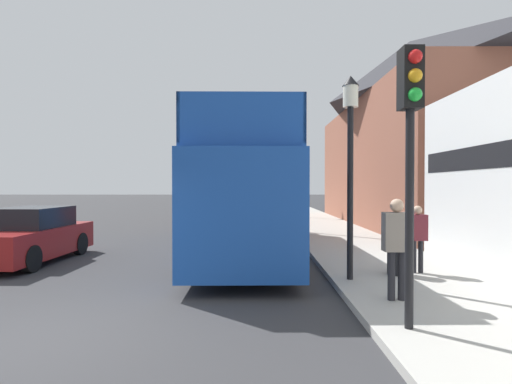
# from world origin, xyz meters

# --- Properties ---
(ground_plane) EXTENTS (144.00, 144.00, 0.00)m
(ground_plane) POSITION_xyz_m (0.00, 21.00, 0.00)
(ground_plane) COLOR #333335
(sidewalk) EXTENTS (3.50, 108.00, 0.14)m
(sidewalk) POSITION_xyz_m (6.42, 18.00, 0.07)
(sidewalk) COLOR #ADAAA3
(sidewalk) RESTS_ON ground_plane
(brick_terrace_rear) EXTENTS (6.00, 17.10, 9.79)m
(brick_terrace_rear) POSITION_xyz_m (11.17, 15.86, 4.90)
(brick_terrace_rear) COLOR #935642
(brick_terrace_rear) RESTS_ON ground_plane
(tour_bus) EXTENTS (2.70, 10.79, 3.99)m
(tour_bus) POSITION_xyz_m (2.69, 7.53, 1.85)
(tour_bus) COLOR #19479E
(tour_bus) RESTS_ON ground_plane
(parked_car_ahead_of_bus) EXTENTS (1.92, 4.60, 1.42)m
(parked_car_ahead_of_bus) POSITION_xyz_m (3.53, 16.33, 0.68)
(parked_car_ahead_of_bus) COLOR maroon
(parked_car_ahead_of_bus) RESTS_ON ground_plane
(parked_car_far_side) EXTENTS (1.89, 4.21, 1.54)m
(parked_car_far_side) POSITION_xyz_m (-3.28, 5.80, 0.72)
(parked_car_far_side) COLOR maroon
(parked_car_far_side) RESTS_ON ground_plane
(pedestrian_nearest) EXTENTS (0.47, 0.26, 1.78)m
(pedestrian_nearest) POSITION_xyz_m (5.49, 1.61, 1.21)
(pedestrian_nearest) COLOR #232328
(pedestrian_nearest) RESTS_ON sidewalk
(pedestrian_second) EXTENTS (0.41, 0.22, 1.55)m
(pedestrian_second) POSITION_xyz_m (6.74, 3.80, 1.07)
(pedestrian_second) COLOR #232328
(pedestrian_second) RESTS_ON sidewalk
(traffic_signal) EXTENTS (0.28, 0.42, 3.92)m
(traffic_signal) POSITION_xyz_m (5.18, 0.20, 3.01)
(traffic_signal) COLOR black
(traffic_signal) RESTS_ON sidewalk
(lamp_post_nearest) EXTENTS (0.35, 0.35, 4.35)m
(lamp_post_nearest) POSITION_xyz_m (5.05, 3.17, 3.16)
(lamp_post_nearest) COLOR black
(lamp_post_nearest) RESTS_ON sidewalk
(lamp_post_second) EXTENTS (0.35, 0.35, 5.00)m
(lamp_post_second) POSITION_xyz_m (5.06, 11.96, 3.57)
(lamp_post_second) COLOR black
(lamp_post_second) RESTS_ON sidewalk
(lamp_post_third) EXTENTS (0.35, 0.35, 5.02)m
(lamp_post_third) POSITION_xyz_m (5.26, 20.76, 3.58)
(lamp_post_third) COLOR black
(lamp_post_third) RESTS_ON sidewalk
(litter_bin) EXTENTS (0.48, 0.48, 0.96)m
(litter_bin) POSITION_xyz_m (6.22, 3.63, 0.65)
(litter_bin) COLOR black
(litter_bin) RESTS_ON sidewalk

